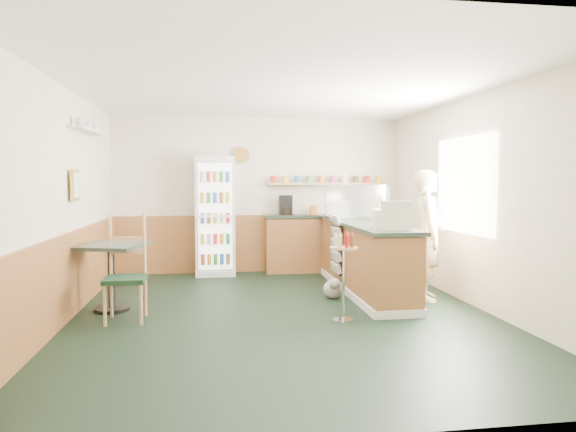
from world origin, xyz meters
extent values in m
plane|color=black|center=(0.00, 0.00, 0.00)|extent=(6.00, 6.00, 0.00)
cube|color=beige|center=(0.00, 3.01, 1.35)|extent=(5.00, 0.02, 2.70)
cube|color=beige|center=(-2.51, 0.00, 1.35)|extent=(0.02, 6.00, 2.70)
cube|color=beige|center=(2.51, 0.00, 1.35)|extent=(0.02, 6.00, 2.70)
cube|color=white|center=(0.00, 0.00, 2.71)|extent=(5.00, 6.00, 0.02)
cube|color=#A86736|center=(0.00, 2.97, 0.50)|extent=(4.98, 0.05, 1.00)
cube|color=#A86736|center=(-2.47, 0.00, 0.50)|extent=(0.05, 5.98, 1.00)
cube|color=white|center=(2.46, 0.30, 1.55)|extent=(0.06, 1.45, 1.25)
cube|color=gold|center=(-2.45, 0.50, 1.55)|extent=(0.03, 0.32, 0.38)
cube|color=silver|center=(-2.40, 1.00, 2.25)|extent=(0.18, 1.20, 0.03)
cylinder|color=#9C6927|center=(-0.30, 2.94, 2.05)|extent=(0.26, 0.04, 0.26)
cube|color=#A86736|center=(1.35, 1.07, 0.47)|extent=(0.60, 2.95, 0.95)
cube|color=silver|center=(1.35, 1.07, 0.05)|extent=(0.64, 2.97, 0.10)
cube|color=#29382D|center=(1.35, 1.08, 0.98)|extent=(0.68, 3.01, 0.05)
cube|color=#A86736|center=(1.20, 2.80, 0.47)|extent=(2.20, 0.38, 0.95)
cube|color=#29382D|center=(1.20, 2.80, 0.98)|extent=(2.24, 0.42, 0.05)
cube|color=tan|center=(1.20, 2.88, 1.55)|extent=(2.10, 0.22, 0.04)
cube|color=black|center=(0.45, 2.80, 1.18)|extent=(0.22, 0.18, 0.34)
cylinder|color=#B2664C|center=(0.25, 2.88, 1.63)|extent=(0.10, 0.10, 0.12)
cylinder|color=#B2664C|center=(0.46, 2.88, 1.63)|extent=(0.10, 0.10, 0.12)
cylinder|color=#B2664C|center=(0.67, 2.88, 1.63)|extent=(0.10, 0.10, 0.12)
cylinder|color=#B2664C|center=(0.88, 2.88, 1.63)|extent=(0.10, 0.10, 0.12)
cylinder|color=#B2664C|center=(1.09, 2.88, 1.63)|extent=(0.10, 0.10, 0.12)
cylinder|color=#B2664C|center=(1.31, 2.88, 1.63)|extent=(0.10, 0.10, 0.12)
cylinder|color=#B2664C|center=(1.52, 2.88, 1.63)|extent=(0.10, 0.10, 0.12)
cylinder|color=#B2664C|center=(1.73, 2.88, 1.63)|extent=(0.10, 0.10, 0.12)
cylinder|color=#B2664C|center=(1.94, 2.88, 1.63)|extent=(0.10, 0.10, 0.12)
cylinder|color=#B2664C|center=(2.15, 2.88, 1.63)|extent=(0.10, 0.10, 0.12)
cube|color=silver|center=(-0.77, 2.78, 1.00)|extent=(0.66, 0.47, 2.01)
cube|color=white|center=(-0.77, 2.55, 1.02)|extent=(0.56, 0.02, 1.77)
cube|color=silver|center=(-0.77, 2.48, 1.02)|extent=(0.60, 0.02, 1.84)
cube|color=silver|center=(1.35, 1.53, 1.04)|extent=(0.92, 0.48, 0.06)
cube|color=silver|center=(1.35, 1.53, 1.30)|extent=(0.90, 0.46, 0.46)
cube|color=beige|center=(1.35, -0.03, 1.13)|extent=(0.51, 0.52, 0.25)
imported|color=tan|center=(2.05, 0.48, 0.87)|extent=(0.57, 0.68, 1.75)
cylinder|color=silver|center=(0.67, -0.37, 0.01)|extent=(0.25, 0.25, 0.02)
cylinder|color=silver|center=(0.67, -0.37, 0.43)|extent=(0.04, 0.04, 0.83)
cylinder|color=tan|center=(0.67, -0.37, 0.84)|extent=(0.32, 0.32, 0.02)
cylinder|color=red|center=(0.77, -0.36, 0.92)|extent=(0.04, 0.04, 0.14)
cylinder|color=red|center=(0.73, -0.30, 0.92)|extent=(0.04, 0.04, 0.14)
cylinder|color=red|center=(0.66, -0.27, 0.92)|extent=(0.04, 0.04, 0.14)
cylinder|color=red|center=(0.59, -0.31, 0.92)|extent=(0.04, 0.04, 0.14)
cylinder|color=red|center=(0.57, -0.38, 0.92)|extent=(0.04, 0.04, 0.14)
cylinder|color=red|center=(0.61, -0.45, 0.92)|extent=(0.04, 0.04, 0.14)
cylinder|color=red|center=(0.68, -0.47, 0.92)|extent=(0.04, 0.04, 0.14)
cylinder|color=red|center=(0.74, -0.43, 0.92)|extent=(0.04, 0.04, 0.14)
cube|color=black|center=(1.01, 1.30, 0.25)|extent=(0.05, 0.43, 0.03)
cube|color=#BCB7AE|center=(0.99, 1.30, 0.32)|extent=(0.09, 0.40, 0.15)
cube|color=black|center=(1.01, 1.30, 0.43)|extent=(0.05, 0.43, 0.03)
cube|color=#BCB7AE|center=(0.99, 1.30, 0.50)|extent=(0.09, 0.40, 0.15)
cube|color=black|center=(1.01, 1.30, 0.61)|extent=(0.05, 0.43, 0.03)
cube|color=#BCB7AE|center=(0.99, 1.30, 0.68)|extent=(0.09, 0.40, 0.15)
cube|color=black|center=(1.01, 1.30, 0.78)|extent=(0.05, 0.43, 0.03)
cube|color=#BCB7AE|center=(0.99, 1.30, 0.85)|extent=(0.09, 0.40, 0.15)
cube|color=black|center=(1.01, 1.30, 0.96)|extent=(0.05, 0.43, 0.03)
cube|color=#BCB7AE|center=(0.99, 1.30, 1.03)|extent=(0.09, 0.40, 0.15)
cylinder|color=black|center=(-2.05, 0.49, 0.02)|extent=(0.43, 0.43, 0.04)
cylinder|color=black|center=(-2.05, 0.49, 0.41)|extent=(0.09, 0.09, 0.75)
cube|color=#29382D|center=(-2.05, 0.49, 0.81)|extent=(0.93, 0.93, 0.04)
cube|color=black|center=(-1.80, -0.03, 0.48)|extent=(0.45, 0.45, 0.05)
cylinder|color=tan|center=(-1.99, -0.22, 0.24)|extent=(0.04, 0.04, 0.47)
cylinder|color=tan|center=(-1.60, -0.22, 0.24)|extent=(0.04, 0.04, 0.47)
cylinder|color=tan|center=(-1.99, 0.16, 0.24)|extent=(0.04, 0.04, 0.47)
cylinder|color=tan|center=(-1.60, 0.16, 0.24)|extent=(0.04, 0.04, 0.47)
cube|color=tan|center=(-1.80, 0.17, 0.85)|extent=(0.41, 0.04, 0.73)
sphere|color=#969691|center=(0.80, 0.74, 0.12)|extent=(0.25, 0.25, 0.25)
sphere|color=#969691|center=(0.80, 0.61, 0.23)|extent=(0.15, 0.15, 0.15)
camera|label=1|loc=(-0.80, -6.01, 1.61)|focal=32.00mm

